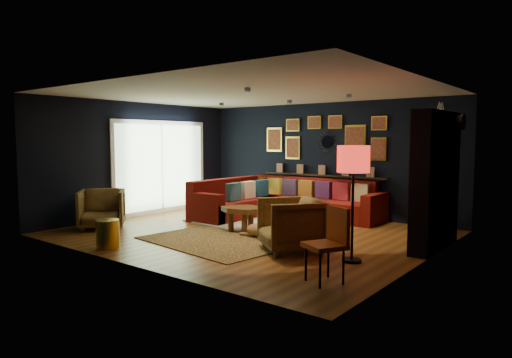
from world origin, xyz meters
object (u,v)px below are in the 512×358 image
Objects in this scene: orange_chair at (330,238)px; coffee_table at (243,212)px; sectional at (279,203)px; pouf at (284,217)px; floor_lamp at (353,164)px; gold_stool at (108,234)px; armchair_left at (102,207)px; armchair_right at (291,222)px; dog at (268,228)px.

coffee_table is at bearing 176.56° from orange_chair.
sectional is 3.26× the size of coffee_table.
floor_lamp reaches higher than pouf.
orange_chair reaches higher than gold_stool.
armchair_left is 4.01m from armchair_right.
gold_stool reaches higher than dog.
dog is at bearing -14.56° from coffee_table.
coffee_table is at bearing 165.66° from floor_lamp.
orange_chair is (2.80, -1.68, 0.16)m from coffee_table.
armchair_left is at bearing -139.87° from pouf.
dog is at bearing -59.23° from sectional.
armchair_right reaches higher than sectional.
dog is (-1.84, 0.47, -1.21)m from floor_lamp.
sectional is at bearing 140.83° from floor_lamp.
sectional is 6.39× the size of pouf.
sectional is 2.34m from dog.
coffee_table is 0.94m from pouf.
orange_chair reaches higher than coffee_table.
floor_lamp is (2.59, -0.66, 1.02)m from coffee_table.
gold_stool is (1.49, -0.87, -0.20)m from armchair_left.
sectional is 1.87m from coffee_table.
coffee_table is at bearing -18.30° from armchair_left.
armchair_left is 5.19m from orange_chair.
armchair_left is at bearing -170.72° from floor_lamp.
armchair_right is (3.92, 0.81, 0.03)m from armchair_left.
coffee_table reaches higher than pouf.
armchair_right is 0.78× the size of dog.
coffee_table is 0.63× the size of floor_lamp.
orange_chair is (5.19, -0.21, 0.12)m from armchair_left.
orange_chair reaches higher than dog.
armchair_left reaches higher than coffee_table.
armchair_left is (-1.94, -3.29, 0.11)m from sectional.
sectional is 1.27m from pouf.
pouf is 0.62× the size of armchair_left.
armchair_left is 1.73m from gold_stool.
floor_lamp is at bearing -14.34° from coffee_table.
armchair_left is 0.92× the size of orange_chair.
armchair_right reaches higher than gold_stool.
armchair_right is at bearing -38.29° from armchair_left.
coffee_table is 1.13× the size of orange_chair.
sectional is 3.71× the size of armchair_right.
dog is (0.74, -0.19, -0.19)m from coffee_table.
floor_lamp is at bearing -22.94° from dog.
orange_chair is at bearing -46.03° from pouf.
armchair_right is 0.96m from dog.
coffee_table is at bearing -113.10° from pouf.
coffee_table is 3.27m from orange_chair.
pouf is 3.43m from gold_stool.
armchair_right is at bearing -179.88° from floor_lamp.
coffee_table is 1.67m from armchair_right.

